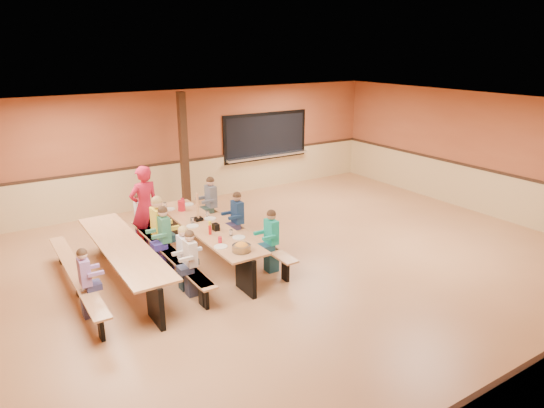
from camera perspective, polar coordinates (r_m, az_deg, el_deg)
ground at (r=9.41m, az=1.92°, el=-7.50°), size 12.00×12.00×0.00m
room_envelope at (r=9.13m, az=1.97°, el=-3.59°), size 12.04×10.04×3.02m
kitchen_pass_through at (r=14.29m, az=-0.72°, el=7.73°), size 2.78×0.28×1.38m
structural_post at (r=12.54m, az=-10.31°, el=6.02°), size 0.18×0.18×3.00m
cafeteria_table_main at (r=9.59m, az=-7.74°, el=-3.73°), size 1.91×3.70×0.74m
cafeteria_table_second at (r=9.00m, az=-17.01°, el=-5.90°), size 1.91×3.70×0.74m
seated_child_white_left at (r=8.53m, az=-10.28°, el=-6.33°), size 0.34×0.28×1.16m
seated_adult_yellow at (r=9.55m, az=-13.15°, el=-3.16°), size 0.44×0.36×1.36m
seated_child_grey_left at (r=10.61m, az=-15.23°, el=-1.77°), size 0.34×0.28×1.15m
seated_child_teal_right at (r=9.04m, az=-0.08°, el=-4.42°), size 0.36×0.30×1.20m
seated_child_navy_right at (r=10.09m, az=-4.07°, el=-1.99°), size 0.37×0.30×1.21m
seated_child_char_right at (r=11.13m, az=-7.16°, el=-0.03°), size 0.39×0.32×1.25m
seated_child_purple_sec at (r=8.11m, az=-21.06°, el=-8.73°), size 0.33×0.27×1.14m
seated_child_green_sec at (r=9.34m, az=-12.51°, el=-4.01°), size 0.38×0.31×1.24m
seated_child_tan_sec at (r=8.31m, az=-9.51°, el=-6.95°), size 0.35×0.28×1.16m
standing_woman at (r=10.40m, az=-14.75°, el=-0.34°), size 0.70×0.52×1.76m
punch_pitcher at (r=10.41m, az=-10.60°, el=-0.20°), size 0.16×0.16×0.22m
chip_bowl at (r=8.26m, az=-3.61°, el=-5.12°), size 0.32×0.32×0.15m
napkin_dispenser at (r=9.23m, az=-6.62°, el=-2.70°), size 0.10×0.14×0.13m
condiment_mustard at (r=9.26m, az=-7.31°, el=-2.52°), size 0.06×0.06×0.17m
condiment_ketchup at (r=9.04m, az=-7.31°, el=-3.05°), size 0.06×0.06×0.17m
table_paddle at (r=9.77m, az=-8.71°, el=-1.16°), size 0.16×0.16×0.56m
place_settings at (r=9.49m, az=-7.81°, el=-2.22°), size 0.65×3.30×0.11m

